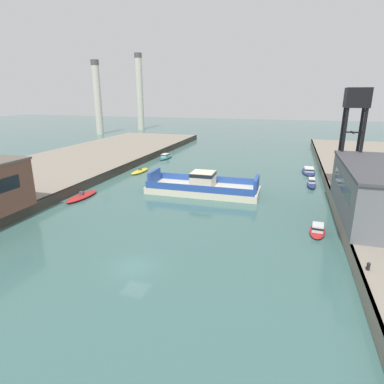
{
  "coord_description": "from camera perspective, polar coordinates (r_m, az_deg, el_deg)",
  "views": [
    {
      "loc": [
        13.36,
        -24.68,
        15.83
      ],
      "look_at": [
        0.0,
        19.02,
        2.0
      ],
      "focal_mm": 30.16,
      "sensor_mm": 36.0,
      "label": 1
    }
  ],
  "objects": [
    {
      "name": "smokestack_distant_a",
      "position": [
        141.42,
        -16.4,
        16.06
      ],
      "size": [
        3.17,
        3.17,
        29.02
      ],
      "color": "beige",
      "rests_on": "ground"
    },
    {
      "name": "moored_boat_far_left",
      "position": [
        54.36,
        -18.89,
        -0.71
      ],
      "size": [
        2.43,
        7.16,
        1.06
      ],
      "color": "red",
      "rests_on": "ground"
    },
    {
      "name": "ground_plane",
      "position": [
        32.22,
        -10.19,
        -12.88
      ],
      "size": [
        400.0,
        400.0,
        0.0
      ],
      "primitive_type": "plane",
      "color": "#3D6660"
    },
    {
      "name": "chain_ferry",
      "position": [
        53.86,
        1.95,
        0.96
      ],
      "size": [
        18.59,
        6.95,
        3.62
      ],
      "color": "beige",
      "rests_on": "ground"
    },
    {
      "name": "quay_left",
      "position": [
        66.6,
        -28.66,
        1.7
      ],
      "size": [
        28.0,
        140.0,
        1.61
      ],
      "color": "gray",
      "rests_on": "ground"
    },
    {
      "name": "smokestack_distant_b",
      "position": [
        156.0,
        -9.27,
        17.36
      ],
      "size": [
        3.3,
        3.3,
        33.56
      ],
      "color": "beige",
      "rests_on": "ground"
    },
    {
      "name": "crane_tower",
      "position": [
        53.11,
        26.92,
        12.49
      ],
      "size": [
        3.2,
        3.2,
        15.19
      ],
      "color": "black",
      "rests_on": "quay_right"
    },
    {
      "name": "moored_boat_mid_left",
      "position": [
        72.46,
        19.92,
        3.56
      ],
      "size": [
        2.87,
        8.18,
        1.2
      ],
      "color": "navy",
      "rests_on": "ground"
    },
    {
      "name": "moored_boat_near_left",
      "position": [
        41.42,
        21.31,
        -6.19
      ],
      "size": [
        2.2,
        5.12,
        1.19
      ],
      "color": "red",
      "rests_on": "ground"
    },
    {
      "name": "moored_boat_mid_right",
      "position": [
        61.94,
        20.38,
        1.46
      ],
      "size": [
        1.58,
        5.15,
        1.42
      ],
      "color": "navy",
      "rests_on": "ground"
    },
    {
      "name": "moored_boat_far_right",
      "position": [
        69.66,
        -9.21,
        3.68
      ],
      "size": [
        2.34,
        6.46,
        0.95
      ],
      "color": "yellow",
      "rests_on": "ground"
    },
    {
      "name": "moored_boat_near_right",
      "position": [
        84.08,
        -4.67,
        6.26
      ],
      "size": [
        2.15,
        6.73,
        1.28
      ],
      "color": "#237075",
      "rests_on": "ground"
    },
    {
      "name": "bollard_right_mid",
      "position": [
        31.6,
        28.75,
        -11.37
      ],
      "size": [
        0.32,
        0.32,
        0.71
      ],
      "color": "black",
      "rests_on": "quay_right"
    }
  ]
}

